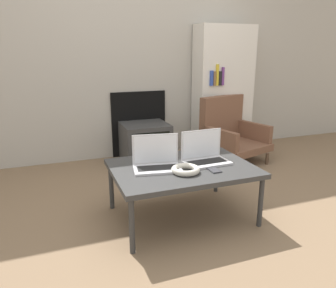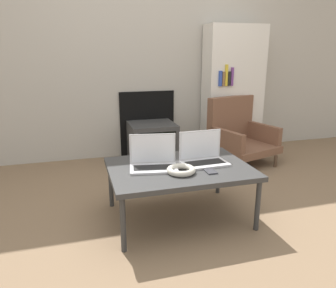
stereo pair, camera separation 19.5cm
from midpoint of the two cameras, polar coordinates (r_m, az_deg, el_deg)
name	(u,v)px [view 1 (the left image)]	position (r m, az deg, el deg)	size (l,w,h in m)	color
ground_plane	(192,229)	(2.42, 1.90, -14.62)	(14.00, 14.00, 0.00)	#7A6047
wall_back	(125,45)	(3.88, -8.91, 16.62)	(7.00, 0.08, 2.60)	#ADA89E
table	(182,170)	(2.43, 0.18, -4.60)	(1.03, 0.74, 0.41)	#333333
laptop_left	(157,161)	(2.36, -4.37, -2.94)	(0.37, 0.26, 0.24)	silver
laptop_right	(205,155)	(2.49, 4.18, -1.93)	(0.35, 0.22, 0.24)	silver
headphones	(186,170)	(2.28, 0.63, -4.52)	(0.20, 0.20, 0.04)	beige
phone	(213,170)	(2.34, 5.56, -4.49)	(0.07, 0.13, 0.01)	#333338
tv	(145,142)	(3.77, -5.49, 0.29)	(0.51, 0.48, 0.43)	#383838
armchair	(230,132)	(3.85, 9.28, 2.09)	(0.76, 0.74, 0.72)	brown
bookshelf	(223,90)	(4.13, 8.16, 9.30)	(0.70, 0.32, 1.53)	silver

